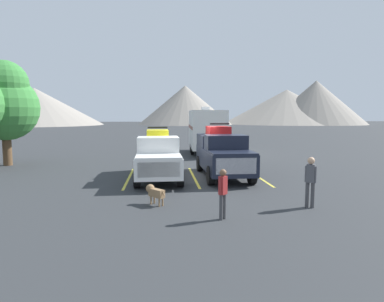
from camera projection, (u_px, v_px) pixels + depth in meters
ground_plane at (193, 176)px, 17.44m from camera, size 240.00×240.00×0.00m
pickup_truck_a at (158, 155)px, 16.66m from camera, size 2.21×5.71×2.49m
pickup_truck_b at (222, 152)px, 17.17m from camera, size 2.24×5.51×2.66m
lot_stripe_a at (129, 178)px, 16.75m from camera, size 0.12×5.50×0.01m
lot_stripe_b at (194, 177)px, 17.03m from camera, size 0.12×5.50×0.01m
lot_stripe_c at (257, 176)px, 17.32m from camera, size 0.12×5.50×0.01m
camper_trailer_a at (206, 129)px, 26.78m from camera, size 2.77×7.59×3.70m
person_a at (223, 191)px, 10.11m from camera, size 0.28×0.28×1.52m
person_b at (310, 179)px, 11.38m from camera, size 0.33×0.30×1.71m
dog at (154, 192)px, 11.85m from camera, size 0.68×0.75×0.69m
tree_a at (5, 102)px, 20.42m from camera, size 3.97×3.97×6.30m
mountain_ridge at (184, 106)px, 101.69m from camera, size 129.55×44.01×13.07m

